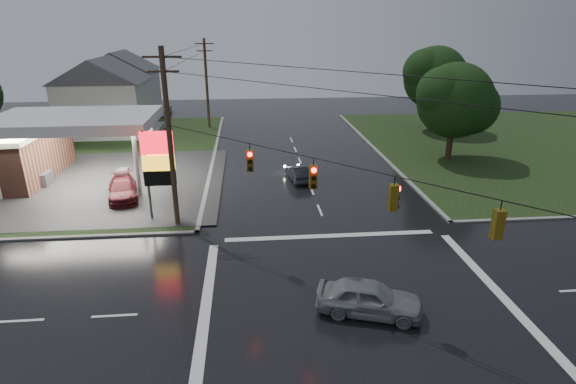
{
  "coord_description": "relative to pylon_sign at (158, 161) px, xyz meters",
  "views": [
    {
      "loc": [
        -4.83,
        -17.34,
        12.23
      ],
      "look_at": [
        -2.6,
        6.89,
        3.0
      ],
      "focal_mm": 28.0,
      "sensor_mm": 36.0,
      "label": 1
    }
  ],
  "objects": [
    {
      "name": "ground",
      "position": [
        10.5,
        -10.5,
        -4.01
      ],
      "size": [
        120.0,
        120.0,
        0.0
      ],
      "primitive_type": "plane",
      "color": "black",
      "rests_on": "ground"
    },
    {
      "name": "grass_nw",
      "position": [
        -15.5,
        15.5,
        -3.97
      ],
      "size": [
        36.0,
        36.0,
        0.08
      ],
      "primitive_type": "cube",
      "color": "black",
      "rests_on": "ground"
    },
    {
      "name": "grass_ne",
      "position": [
        36.5,
        15.5,
        -3.97
      ],
      "size": [
        36.0,
        36.0,
        0.08
      ],
      "primitive_type": "cube",
      "color": "black",
      "rests_on": "ground"
    },
    {
      "name": "pylon_sign",
      "position": [
        0.0,
        0.0,
        0.0
      ],
      "size": [
        2.0,
        0.35,
        6.0
      ],
      "color": "#59595E",
      "rests_on": "ground"
    },
    {
      "name": "utility_pole_nw",
      "position": [
        1.0,
        -1.0,
        1.71
      ],
      "size": [
        2.2,
        0.32,
        11.0
      ],
      "color": "#382619",
      "rests_on": "ground"
    },
    {
      "name": "utility_pole_n",
      "position": [
        1.0,
        27.5,
        1.46
      ],
      "size": [
        2.2,
        0.32,
        10.5
      ],
      "color": "#382619",
      "rests_on": "ground"
    },
    {
      "name": "traffic_signals",
      "position": [
        10.52,
        -10.52,
        2.47
      ],
      "size": [
        26.87,
        26.87,
        1.47
      ],
      "color": "black",
      "rests_on": "ground"
    },
    {
      "name": "house_near",
      "position": [
        -10.45,
        25.5,
        0.39
      ],
      "size": [
        11.05,
        8.48,
        8.6
      ],
      "color": "silver",
      "rests_on": "ground"
    },
    {
      "name": "house_far",
      "position": [
        -11.45,
        37.5,
        0.39
      ],
      "size": [
        11.05,
        8.48,
        8.6
      ],
      "color": "silver",
      "rests_on": "ground"
    },
    {
      "name": "tree_ne_near",
      "position": [
        24.64,
        11.49,
        1.55
      ],
      "size": [
        7.99,
        6.8,
        8.98
      ],
      "color": "black",
      "rests_on": "ground"
    },
    {
      "name": "tree_ne_far",
      "position": [
        27.65,
        23.49,
        2.17
      ],
      "size": [
        8.46,
        7.2,
        9.8
      ],
      "color": "black",
      "rests_on": "ground"
    },
    {
      "name": "car_north",
      "position": [
        9.7,
        6.95,
        -3.39
      ],
      "size": [
        1.89,
        3.93,
        1.24
      ],
      "primitive_type": "imported",
      "rotation": [
        0.0,
        0.0,
        3.3
      ],
      "color": "black",
      "rests_on": "ground"
    },
    {
      "name": "car_crossing",
      "position": [
        10.8,
        -11.33,
        -3.22
      ],
      "size": [
        5.01,
        3.2,
        1.59
      ],
      "primitive_type": "imported",
      "rotation": [
        0.0,
        0.0,
        1.26
      ],
      "color": "gray",
      "rests_on": "ground"
    },
    {
      "name": "car_pump",
      "position": [
        -3.62,
        4.09,
        -3.3
      ],
      "size": [
        3.15,
        5.26,
        1.43
      ],
      "primitive_type": "imported",
      "rotation": [
        0.0,
        0.0,
        0.25
      ],
      "color": "#5B1519",
      "rests_on": "ground"
    }
  ]
}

